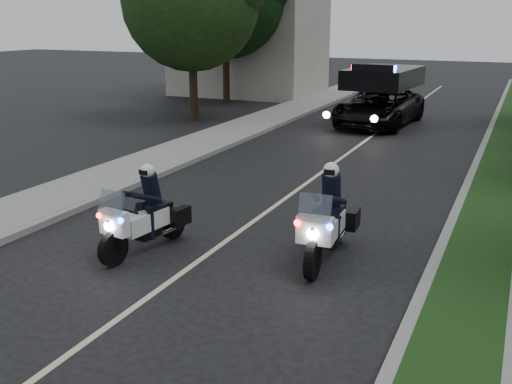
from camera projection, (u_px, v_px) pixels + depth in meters
ground at (120, 318)px, 9.05m from camera, size 120.00×120.00×0.00m
curb_right at (468, 183)px, 16.13m from camera, size 0.20×60.00×0.15m
grass_verge at (496, 186)px, 15.85m from camera, size 1.20×60.00×0.16m
curb_left at (205, 155)px, 19.39m from camera, size 0.20×60.00×0.15m
sidewalk_left at (176, 152)px, 19.83m from camera, size 2.00×60.00×0.16m
building_far at (249, 34)px, 34.72m from camera, size 8.00×6.00×7.00m
lane_marking at (324, 170)px, 17.78m from camera, size 0.12×50.00×0.01m
police_moto_left at (147, 250)px, 11.67m from camera, size 0.99×2.13×1.74m
police_moto_right at (326, 259)px, 11.26m from camera, size 0.89×2.24×1.87m
police_suv at (378, 125)px, 25.27m from camera, size 3.08×5.95×2.80m
bicycle at (363, 105)px, 31.17m from camera, size 0.78×1.94×1.00m
cyclist at (363, 105)px, 31.17m from camera, size 0.64×0.46×1.68m
tree_left_near at (194, 120)px, 26.58m from camera, size 5.95×5.95×9.83m
tree_left_far at (227, 102)px, 32.22m from camera, size 7.67×7.67×10.52m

